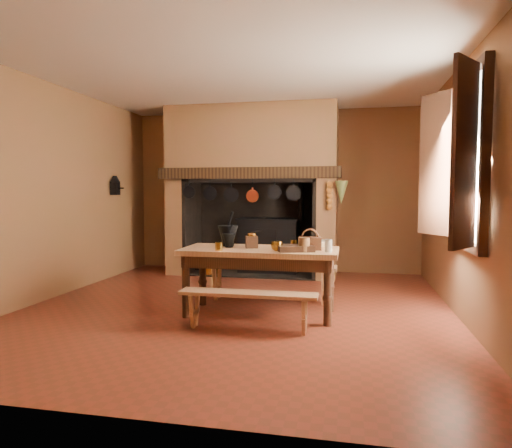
{
  "coord_description": "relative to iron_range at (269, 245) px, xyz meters",
  "views": [
    {
      "loc": [
        1.3,
        -5.24,
        1.38
      ],
      "look_at": [
        0.17,
        0.3,
        0.99
      ],
      "focal_mm": 32.0,
      "sensor_mm": 36.0,
      "label": 1
    }
  ],
  "objects": [
    {
      "name": "floor",
      "position": [
        0.04,
        -2.45,
        -0.48
      ],
      "size": [
        5.5,
        5.5,
        0.0
      ],
      "primitive_type": "plane",
      "color": "maroon",
      "rests_on": "ground"
    },
    {
      "name": "hanging_pans",
      "position": [
        -0.3,
        -0.64,
        0.88
      ],
      "size": [
        1.92,
        0.29,
        0.27
      ],
      "color": "black",
      "rests_on": "chimney_breast"
    },
    {
      "name": "glass_jar",
      "position": [
        1.13,
        -2.85,
        0.34
      ],
      "size": [
        0.09,
        0.09,
        0.14
      ],
      "primitive_type": "cylinder",
      "rotation": [
        0.0,
        0.0,
        0.11
      ],
      "color": "beige",
      "rests_on": "work_table"
    },
    {
      "name": "wooden_tray",
      "position": [
        0.78,
        -2.84,
        0.3
      ],
      "size": [
        0.45,
        0.38,
        0.06
      ],
      "primitive_type": "cube",
      "rotation": [
        0.0,
        0.0,
        0.35
      ],
      "color": "#341B10",
      "rests_on": "work_table"
    },
    {
      "name": "bench_front",
      "position": [
        0.36,
        -3.3,
        -0.19
      ],
      "size": [
        1.39,
        0.24,
        0.39
      ],
      "color": "tan",
      "rests_on": "floor"
    },
    {
      "name": "mortar_small",
      "position": [
        -0.0,
        -2.66,
        0.36
      ],
      "size": [
        0.16,
        0.16,
        0.27
      ],
      "rotation": [
        0.0,
        0.0,
        0.02
      ],
      "color": "black",
      "rests_on": "work_table"
    },
    {
      "name": "iron_range",
      "position": [
        0.0,
        0.0,
        0.0
      ],
      "size": [
        1.12,
        0.55,
        1.6
      ],
      "color": "black",
      "rests_on": "floor"
    },
    {
      "name": "onion_string",
      "position": [
        1.04,
        -0.66,
        0.85
      ],
      "size": [
        0.12,
        0.1,
        0.46
      ],
      "primitive_type": null,
      "color": "#9E5F1D",
      "rests_on": "chimney_breast"
    },
    {
      "name": "coffee_grinder",
      "position": [
        0.26,
        -2.66,
        0.35
      ],
      "size": [
        0.2,
        0.17,
        0.21
      ],
      "rotation": [
        0.0,
        0.0,
        0.32
      ],
      "color": "#341B10",
      "rests_on": "work_table"
    },
    {
      "name": "wall_left",
      "position": [
        -2.46,
        -2.45,
        0.92
      ],
      "size": [
        0.02,
        5.5,
        2.8
      ],
      "primitive_type": "cube",
      "color": "brown",
      "rests_on": "floor"
    },
    {
      "name": "wall_right",
      "position": [
        2.54,
        -2.45,
        0.92
      ],
      "size": [
        0.02,
        5.5,
        2.8
      ],
      "primitive_type": "cube",
      "color": "brown",
      "rests_on": "floor"
    },
    {
      "name": "stoneware_crock",
      "position": [
        0.88,
        -2.89,
        0.35
      ],
      "size": [
        0.14,
        0.14,
        0.15
      ],
      "primitive_type": "cylinder",
      "rotation": [
        0.0,
        0.0,
        0.2
      ],
      "color": "brown",
      "rests_on": "work_table"
    },
    {
      "name": "bench_back",
      "position": [
        0.36,
        -2.08,
        -0.13
      ],
      "size": [
        1.68,
        0.29,
        0.47
      ],
      "color": "tan",
      "rests_on": "floor"
    },
    {
      "name": "brass_mug_b",
      "position": [
        0.72,
        -2.47,
        0.31
      ],
      "size": [
        0.08,
        0.08,
        0.08
      ],
      "primitive_type": "cylinder",
      "rotation": [
        0.0,
        0.0,
        -0.13
      ],
      "color": "#B58029",
      "rests_on": "work_table"
    },
    {
      "name": "wall_front",
      "position": [
        0.04,
        -5.2,
        0.92
      ],
      "size": [
        5.0,
        0.02,
        2.8
      ],
      "primitive_type": "cube",
      "color": "brown",
      "rests_on": "floor"
    },
    {
      "name": "mortar_large",
      "position": [
        -0.05,
        -2.53,
        0.41
      ],
      "size": [
        0.24,
        0.24,
        0.41
      ],
      "rotation": [
        0.0,
        0.0,
        -0.39
      ],
      "color": "black",
      "rests_on": "work_table"
    },
    {
      "name": "work_table",
      "position": [
        0.36,
        -2.69,
        0.15
      ],
      "size": [
        1.74,
        0.77,
        0.75
      ],
      "color": "tan",
      "rests_on": "floor"
    },
    {
      "name": "brass_mug_a",
      "position": [
        -0.03,
        -2.97,
        0.32
      ],
      "size": [
        0.1,
        0.1,
        0.09
      ],
      "primitive_type": "cylinder",
      "rotation": [
        0.0,
        0.0,
        0.25
      ],
      "color": "#B58029",
      "rests_on": "work_table"
    },
    {
      "name": "ceiling",
      "position": [
        0.04,
        -2.45,
        2.32
      ],
      "size": [
        5.5,
        5.5,
        0.0
      ],
      "primitive_type": "plane",
      "rotation": [
        3.14,
        0.0,
        0.0
      ],
      "color": "silver",
      "rests_on": "back_wall"
    },
    {
      "name": "wall_coffee_mill",
      "position": [
        -2.38,
        -0.9,
        1.03
      ],
      "size": [
        0.23,
        0.16,
        0.31
      ],
      "color": "black",
      "rests_on": "wall_left"
    },
    {
      "name": "hearth_pans",
      "position": [
        -1.01,
        -0.23,
        -0.39
      ],
      "size": [
        0.51,
        0.62,
        0.2
      ],
      "color": "#B58029",
      "rests_on": "floor"
    },
    {
      "name": "herb_bunch",
      "position": [
        1.22,
        -0.66,
        0.9
      ],
      "size": [
        0.2,
        0.2,
        0.35
      ],
      "primitive_type": "cone",
      "rotation": [
        3.14,
        0.0,
        0.0
      ],
      "color": "#5B6731",
      "rests_on": "chimney_breast"
    },
    {
      "name": "wicker_basket",
      "position": [
        0.92,
        -2.69,
        0.35
      ],
      "size": [
        0.26,
        0.2,
        0.23
      ],
      "rotation": [
        0.0,
        0.0,
        0.13
      ],
      "color": "#472315",
      "rests_on": "work_table"
    },
    {
      "name": "chimney_breast",
      "position": [
        -0.26,
        -0.14,
        1.33
      ],
      "size": [
        2.95,
        0.96,
        2.8
      ],
      "color": "brown",
      "rests_on": "floor"
    },
    {
      "name": "brass_cup",
      "position": [
        0.59,
        -2.87,
        0.32
      ],
      "size": [
        0.16,
        0.16,
        0.1
      ],
      "primitive_type": "imported",
      "rotation": [
        0.0,
        0.0,
        -0.34
      ],
      "color": "#B58029",
      "rests_on": "work_table"
    },
    {
      "name": "window",
      "position": [
        2.39,
        -2.85,
        1.22
      ],
      "size": [
        0.39,
        1.75,
        1.76
      ],
      "color": "white",
      "rests_on": "wall_right"
    },
    {
      "name": "mixing_bowl",
      "position": [
        0.96,
        -2.47,
        0.31
      ],
      "size": [
        0.43,
        0.43,
        0.08
      ],
      "primitive_type": "imported",
      "rotation": [
        0.0,
        0.0,
        -0.42
      ],
      "color": "beige",
      "rests_on": "work_table"
    },
    {
      "name": "back_wall",
      "position": [
        0.04,
        0.3,
        0.92
      ],
      "size": [
        5.0,
        0.02,
        2.8
      ],
      "primitive_type": "cube",
      "color": "brown",
      "rests_on": "floor"
    }
  ]
}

